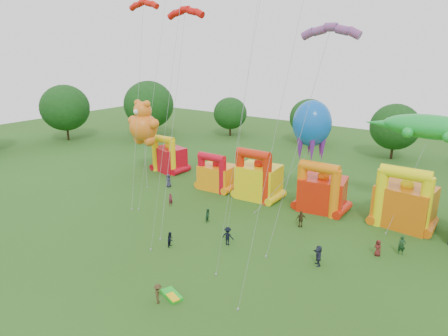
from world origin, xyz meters
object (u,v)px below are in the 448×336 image
Objects in this scene: bouncy_castle_2 at (258,179)px; spectator_4 at (301,219)px; bouncy_castle_0 at (169,157)px; gecko_kite at (418,158)px; octopus_kite at (295,159)px; teddy_bear_kite at (144,140)px; spectator_0 at (168,181)px.

bouncy_castle_2 reaches higher than spectator_4.
bouncy_castle_0 is 0.45× the size of gecko_kite.
bouncy_castle_0 is at bearing -177.18° from gecko_kite.
octopus_kite reaches higher than gecko_kite.
bouncy_castle_0 is 17.49m from bouncy_castle_2.
bouncy_castle_0 is 0.50× the size of teddy_bear_kite.
teddy_bear_kite is at bearing -169.94° from bouncy_castle_2.
teddy_bear_kite is at bearing 165.88° from spectator_0.
bouncy_castle_0 is 0.45× the size of octopus_kite.
bouncy_castle_2 is at bearing -168.19° from gecko_kite.
bouncy_castle_2 is 17.83m from teddy_bear_kite.
gecko_kite is 6.84× the size of spectator_0.
spectator_4 is at bearing -55.11° from octopus_kite.
bouncy_castle_0 is at bearing 91.78° from teddy_bear_kite.
gecko_kite is (17.65, 3.69, 4.81)m from bouncy_castle_2.
teddy_bear_kite is 6.15× the size of spectator_0.
bouncy_castle_0 is 7.72m from spectator_0.
teddy_bear_kite reaches higher than bouncy_castle_0.
gecko_kite reaches higher than spectator_0.
gecko_kite is 1.00× the size of octopus_kite.
teddy_bear_kite is at bearing -88.22° from bouncy_castle_0.
bouncy_castle_2 is 0.52× the size of octopus_kite.
spectator_0 is 20.63m from spectator_4.
bouncy_castle_2 is 3.53× the size of spectator_0.
bouncy_castle_2 is (17.38, -1.97, 0.31)m from bouncy_castle_0.
spectator_4 is at bearing -3.94° from teddy_bear_kite.
bouncy_castle_2 is 18.66m from gecko_kite.
spectator_0 is at bearing -166.21° from gecko_kite.
octopus_kite is 6.86× the size of spectator_0.
bouncy_castle_2 is at bearing 9.23° from spectator_0.
teddy_bear_kite is 0.90× the size of octopus_kite.
octopus_kite reaches higher than spectator_4.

